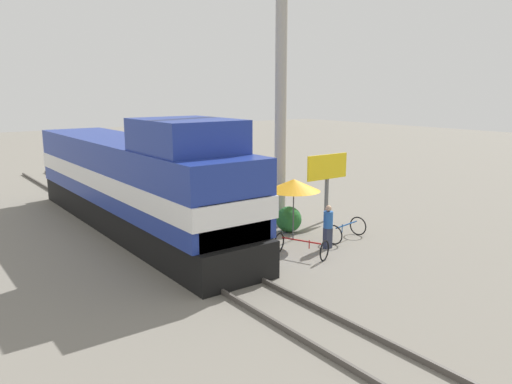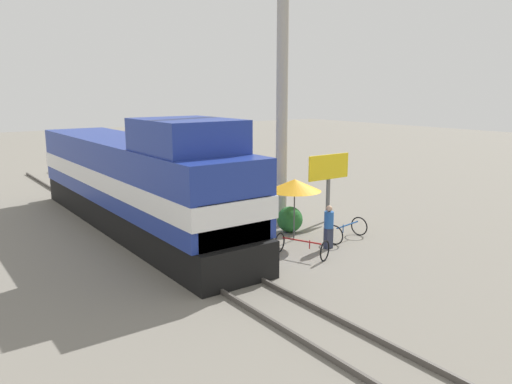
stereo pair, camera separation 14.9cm
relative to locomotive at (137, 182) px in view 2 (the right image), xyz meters
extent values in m
plane|color=slate|center=(0.00, -3.92, -2.01)|extent=(120.00, 120.00, 0.00)
cube|color=#4C4742|center=(-0.72, -3.92, -1.94)|extent=(0.08, 42.82, 0.15)
cube|color=#4C4742|center=(0.72, -3.92, -1.94)|extent=(0.08, 42.82, 0.15)
cube|color=black|center=(0.00, 0.47, -1.42)|extent=(2.71, 15.95, 1.19)
cube|color=navy|center=(0.00, 0.47, 0.41)|extent=(2.95, 15.31, 2.47)
cube|color=white|center=(0.00, 0.47, 0.16)|extent=(2.99, 15.47, 0.70)
cube|color=white|center=(0.00, -6.07, -0.14)|extent=(2.51, 2.23, 1.36)
cube|color=navy|center=(0.00, -4.32, 2.19)|extent=(2.77, 3.51, 1.08)
cylinder|color=#9E998E|center=(5.21, -2.78, 3.79)|extent=(0.48, 0.48, 11.61)
cylinder|color=#4C4C4C|center=(4.28, -4.73, -0.88)|extent=(0.05, 0.05, 2.26)
cone|color=orange|center=(4.28, -4.73, 0.14)|extent=(2.01, 2.01, 0.45)
cube|color=#595959|center=(7.30, -3.42, -1.08)|extent=(0.12, 0.12, 1.87)
cube|color=yellow|center=(7.30, -3.42, 0.39)|extent=(2.26, 0.08, 1.07)
sphere|color=#236028|center=(4.87, -3.77, -1.49)|extent=(1.05, 1.05, 1.05)
cube|color=#2D3347|center=(4.63, -6.25, -1.63)|extent=(0.30, 0.20, 0.77)
cylinder|color=#2659A5|center=(4.63, -6.25, -0.94)|extent=(0.34, 0.34, 0.61)
sphere|color=tan|center=(4.63, -6.25, -0.53)|extent=(0.22, 0.22, 0.22)
torus|color=black|center=(5.13, -6.07, -1.64)|extent=(0.18, 0.75, 0.75)
torus|color=black|center=(6.76, -5.77, -1.64)|extent=(0.18, 0.75, 0.75)
cube|color=#194C99|center=(5.94, -5.92, -1.42)|extent=(1.40, 0.29, 0.04)
cylinder|color=#194C99|center=(5.66, -5.97, -1.51)|extent=(0.04, 0.04, 0.32)
torus|color=black|center=(3.56, -7.18, -1.65)|extent=(0.69, 0.32, 0.72)
torus|color=black|center=(2.90, -5.58, -1.65)|extent=(0.69, 0.32, 0.72)
cube|color=#A51919|center=(3.23, -6.38, -1.44)|extent=(0.60, 1.37, 0.04)
cylinder|color=#A51919|center=(3.35, -6.66, -1.53)|extent=(0.04, 0.04, 0.30)
camera|label=1|loc=(-7.80, -18.69, 3.65)|focal=35.00mm
camera|label=2|loc=(-7.68, -18.78, 3.65)|focal=35.00mm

